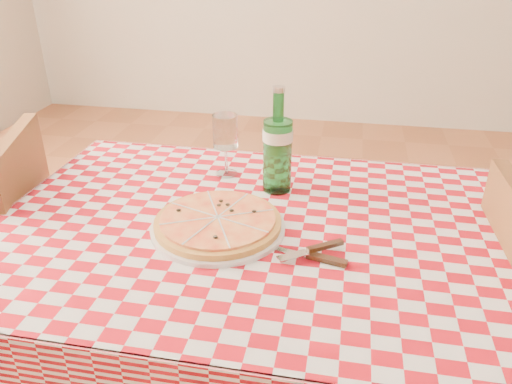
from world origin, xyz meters
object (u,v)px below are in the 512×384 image
dining_table (259,260)px  chair_far (5,254)px  pizza_plate (218,222)px  water_bottle (278,140)px  wine_glass (226,146)px

dining_table → chair_far: (-0.81, 0.09, -0.15)m
chair_far → pizza_plate: chair_far is taller
chair_far → water_bottle: 0.92m
dining_table → wine_glass: (-0.15, 0.27, 0.19)m
chair_far → water_bottle: bearing=169.6°
wine_glass → chair_far: bearing=-164.7°
water_bottle → wine_glass: bearing=157.4°
dining_table → water_bottle: water_bottle is taller
chair_far → pizza_plate: (0.72, -0.12, 0.27)m
water_bottle → dining_table: bearing=-93.1°
chair_far → water_bottle: size_ratio=3.09×
chair_far → wine_glass: wine_glass is taller
chair_far → wine_glass: size_ratio=4.91×
pizza_plate → wine_glass: bearing=100.2°
chair_far → wine_glass: bearing=176.9°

